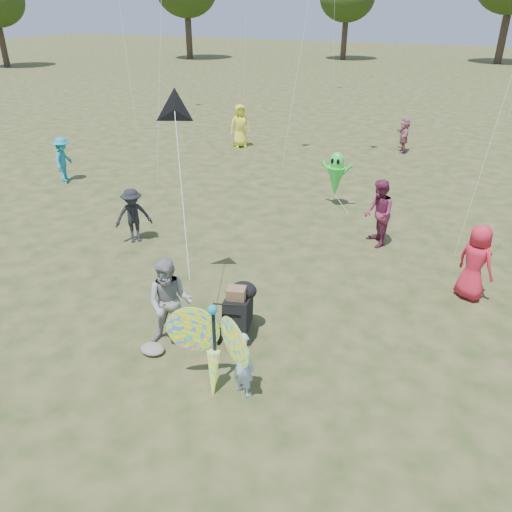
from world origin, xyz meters
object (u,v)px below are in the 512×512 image
Objects in this scene: crowd_i at (64,159)px; butterfly_kite at (213,348)px; jogging_stroller at (239,307)px; alien_kite at (336,177)px; child_girl at (243,364)px; crowd_e at (379,213)px; crowd_g at (240,126)px; adult_man at (170,303)px; crowd_j at (404,135)px; crowd_b at (133,216)px; crowd_a at (475,262)px.

crowd_i is 12.53m from butterfly_kite.
alien_kite reaches higher than jogging_stroller.
crowd_e reaches higher than child_girl.
crowd_g is at bearing -160.33° from crowd_e.
crowd_g is (-7.96, 7.41, 0.03)m from crowd_e.
adult_man reaches higher than child_girl.
jogging_stroller is at bearing -21.17° from crowd_j.
butterfly_kite is 8.95m from alien_kite.
crowd_b is 1.02× the size of crowd_j.
adult_man is 14.50m from crowd_g.
crowd_i is at bearing -14.72° from child_girl.
alien_kite is (3.99, 4.87, 0.23)m from crowd_b.
crowd_a is 1.07× the size of crowd_i.
crowd_j is at bearing -69.39° from child_girl.
crowd_i reaches higher than child_girl.
adult_man is at bearing -147.22° from crowd_i.
child_girl is 0.65× the size of crowd_g.
adult_man is at bearing -158.87° from jogging_stroller.
crowd_a reaches higher than jogging_stroller.
crowd_j is (6.69, 2.31, -0.20)m from crowd_g.
crowd_e is (-2.50, 1.73, 0.05)m from crowd_a.
butterfly_kite is (6.93, -14.10, -0.11)m from crowd_g.
adult_man reaches higher than crowd_i.
crowd_j is at bearing -69.30° from crowd_i.
jogging_stroller is (10.01, -5.55, -0.18)m from crowd_i.
butterfly_kite is (10.35, -7.06, 0.02)m from crowd_i.
crowd_j is 1.30× the size of jogging_stroller.
crowd_b is at bearing 113.61° from adult_man.
crowd_g reaches higher than butterfly_kite.
crowd_e reaches higher than butterfly_kite.
butterfly_kite reaches higher than crowd_b.
crowd_i is at bearing 121.90° from adult_man.
crowd_e reaches higher than alien_kite.
adult_man is at bearing -24.83° from crowd_j.
child_girl is 0.67× the size of butterfly_kite.
butterfly_kite is 1.03× the size of alien_kite.
jogging_stroller is (6.60, -12.59, -0.31)m from crowd_g.
alien_kite is at bearing 95.47° from butterfly_kite.
butterfly_kite is at bearing 86.75° from crowd_a.
crowd_a is at bearing 18.04° from adult_man.
jogging_stroller is at bearing -141.10° from crowd_i.
child_girl is 0.76× the size of crowd_i.
crowd_a is 5.90m from alien_kite.
child_girl is 0.71× the size of crowd_a.
child_girl is 15.86m from crowd_g.
butterfly_kite reaches higher than crowd_i.
crowd_e is 1.13× the size of crowd_i.
crowd_b is 0.94× the size of crowd_i.
crowd_a is 8.43m from crowd_b.
crowd_e is at bearing -83.11° from crowd_g.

